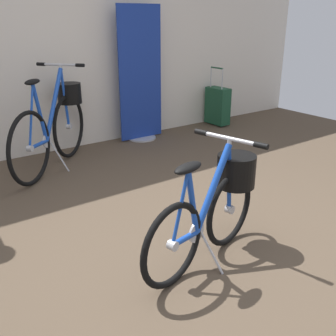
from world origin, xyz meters
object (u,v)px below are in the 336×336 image
Objects in this scene: floor_banner_stand at (141,82)px; display_bike_left at (56,122)px; folding_bike_foreground at (216,201)px; rolling_suitcase at (218,106)px.

floor_banner_stand reaches higher than display_bike_left.
floor_banner_stand is at bearing 67.85° from folding_bike_foreground.
display_bike_left reaches higher than rolling_suitcase.
rolling_suitcase is (2.31, 2.50, -0.10)m from folding_bike_foreground.
floor_banner_stand is 1.97× the size of rolling_suitcase.
folding_bike_foreground is 2.24m from display_bike_left.
folding_bike_foreground is 1.34× the size of rolling_suitcase.
floor_banner_stand is 1.35m from rolling_suitcase.
folding_bike_foreground is at bearing -84.79° from display_bike_left.
display_bike_left is (-1.24, -0.31, -0.26)m from floor_banner_stand.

